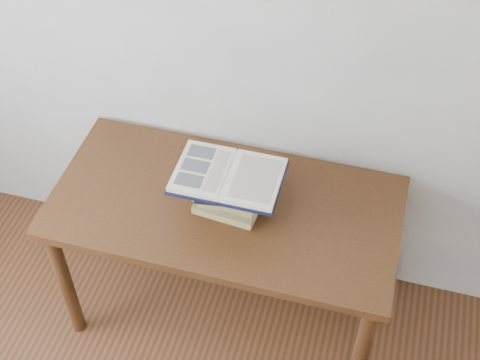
% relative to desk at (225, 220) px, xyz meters
% --- Properties ---
extents(desk, '(1.37, 0.69, 0.73)m').
position_rel_desk_xyz_m(desk, '(0.00, 0.00, 0.00)').
color(desk, '#482912').
rests_on(desk, ground).
extents(book_stack, '(0.26, 0.20, 0.18)m').
position_rel_desk_xyz_m(book_stack, '(0.02, -0.01, 0.19)').
color(book_stack, tan).
rests_on(book_stack, desk).
extents(open_book, '(0.40, 0.28, 0.03)m').
position_rel_desk_xyz_m(open_book, '(0.02, -0.02, 0.29)').
color(open_book, black).
rests_on(open_book, book_stack).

